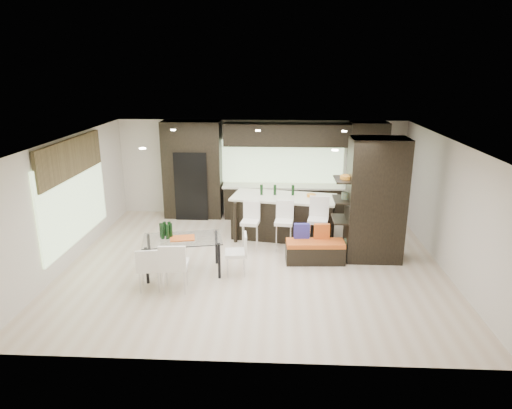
# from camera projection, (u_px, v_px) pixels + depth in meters

# --- Properties ---
(ground) EXTENTS (8.00, 8.00, 0.00)m
(ground) POSITION_uv_depth(u_px,v_px,m) (255.00, 263.00, 9.98)
(ground) COLOR beige
(ground) RESTS_ON ground
(back_wall) EXTENTS (8.00, 0.02, 2.70)m
(back_wall) POSITION_uv_depth(u_px,v_px,m) (261.00, 168.00, 12.93)
(back_wall) COLOR beige
(back_wall) RESTS_ON ground
(left_wall) EXTENTS (0.02, 7.00, 2.70)m
(left_wall) POSITION_uv_depth(u_px,v_px,m) (69.00, 201.00, 9.78)
(left_wall) COLOR beige
(left_wall) RESTS_ON ground
(right_wall) EXTENTS (0.02, 7.00, 2.70)m
(right_wall) POSITION_uv_depth(u_px,v_px,m) (448.00, 207.00, 9.39)
(right_wall) COLOR beige
(right_wall) RESTS_ON ground
(ceiling) EXTENTS (8.00, 7.00, 0.02)m
(ceiling) POSITION_uv_depth(u_px,v_px,m) (254.00, 140.00, 9.19)
(ceiling) COLOR white
(ceiling) RESTS_ON ground
(window_left) EXTENTS (0.04, 3.20, 1.90)m
(window_left) POSITION_uv_depth(u_px,v_px,m) (75.00, 198.00, 9.97)
(window_left) COLOR #B2D199
(window_left) RESTS_ON left_wall
(window_back) EXTENTS (3.40, 0.04, 1.20)m
(window_back) POSITION_uv_depth(u_px,v_px,m) (282.00, 162.00, 12.80)
(window_back) COLOR #B2D199
(window_back) RESTS_ON back_wall
(stone_accent) EXTENTS (0.08, 3.00, 0.80)m
(stone_accent) POSITION_uv_depth(u_px,v_px,m) (71.00, 158.00, 9.71)
(stone_accent) COLOR brown
(stone_accent) RESTS_ON left_wall
(ceiling_spots) EXTENTS (4.00, 3.00, 0.02)m
(ceiling_spots) POSITION_uv_depth(u_px,v_px,m) (255.00, 139.00, 9.44)
(ceiling_spots) COLOR white
(ceiling_spots) RESTS_ON ceiling
(back_cabinetry) EXTENTS (6.80, 0.68, 2.70)m
(back_cabinetry) POSITION_uv_depth(u_px,v_px,m) (279.00, 171.00, 12.59)
(back_cabinetry) COLOR black
(back_cabinetry) RESTS_ON ground
(refrigerator) EXTENTS (0.90, 0.68, 1.90)m
(refrigerator) POSITION_uv_depth(u_px,v_px,m) (193.00, 184.00, 12.78)
(refrigerator) COLOR black
(refrigerator) RESTS_ON ground
(partition_column) EXTENTS (1.20, 0.80, 2.70)m
(partition_column) POSITION_uv_depth(u_px,v_px,m) (376.00, 200.00, 9.84)
(partition_column) COLOR black
(partition_column) RESTS_ON ground
(kitchen_island) EXTENTS (2.69, 1.51, 1.06)m
(kitchen_island) POSITION_uv_depth(u_px,v_px,m) (283.00, 216.00, 11.37)
(kitchen_island) COLOR black
(kitchen_island) RESTS_ON ground
(stool_left) EXTENTS (0.45, 0.45, 0.90)m
(stool_left) POSITION_uv_depth(u_px,v_px,m) (250.00, 231.00, 10.62)
(stool_left) COLOR white
(stool_left) RESTS_ON ground
(stool_mid) EXTENTS (0.45, 0.45, 0.93)m
(stool_mid) POSITION_uv_depth(u_px,v_px,m) (284.00, 231.00, 10.57)
(stool_mid) COLOR white
(stool_mid) RESTS_ON ground
(stool_right) EXTENTS (0.52, 0.52, 1.02)m
(stool_right) POSITION_uv_depth(u_px,v_px,m) (318.00, 230.00, 10.50)
(stool_right) COLOR white
(stool_right) RESTS_ON ground
(bench) EXTENTS (1.29, 0.55, 0.49)m
(bench) POSITION_uv_depth(u_px,v_px,m) (315.00, 252.00, 9.94)
(bench) COLOR black
(bench) RESTS_ON ground
(floor_vase) EXTENTS (0.52, 0.52, 1.13)m
(floor_vase) POSITION_uv_depth(u_px,v_px,m) (352.00, 235.00, 10.00)
(floor_vase) COLOR #4C5C41
(floor_vase) RESTS_ON ground
(dining_table) EXTENTS (1.73, 1.20, 0.76)m
(dining_table) POSITION_uv_depth(u_px,v_px,m) (183.00, 256.00, 9.39)
(dining_table) COLOR white
(dining_table) RESTS_ON ground
(chair_near) EXTENTS (0.54, 0.54, 0.92)m
(chair_near) POSITION_uv_depth(u_px,v_px,m) (175.00, 268.00, 8.62)
(chair_near) COLOR white
(chair_near) RESTS_ON ground
(chair_far) EXTENTS (0.50, 0.50, 0.81)m
(chair_far) POSITION_uv_depth(u_px,v_px,m) (150.00, 270.00, 8.69)
(chair_far) COLOR white
(chair_far) RESTS_ON ground
(chair_end) EXTENTS (0.48, 0.48, 0.80)m
(chair_end) POSITION_uv_depth(u_px,v_px,m) (236.00, 256.00, 9.33)
(chair_end) COLOR white
(chair_end) RESTS_ON ground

